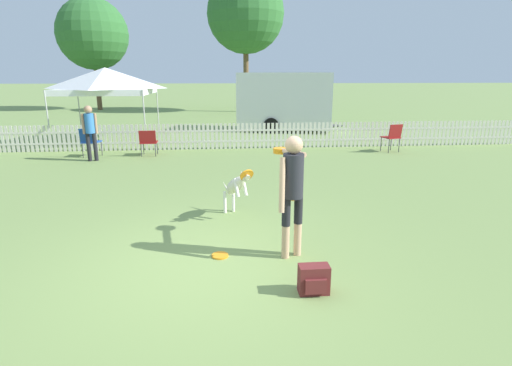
# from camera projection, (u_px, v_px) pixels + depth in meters

# --- Properties ---
(ground_plane) EXTENTS (240.00, 240.00, 0.00)m
(ground_plane) POSITION_uv_depth(u_px,v_px,m) (205.00, 266.00, 5.35)
(ground_plane) COLOR olive
(handler_person) EXTENTS (0.42, 1.12, 1.71)m
(handler_person) POSITION_uv_depth(u_px,v_px,m) (292.00, 182.00, 5.41)
(handler_person) COLOR tan
(handler_person) RESTS_ON ground_plane
(leaping_dog) EXTENTS (0.56, 1.07, 0.98)m
(leaping_dog) POSITION_uv_depth(u_px,v_px,m) (236.00, 185.00, 7.03)
(leaping_dog) COLOR beige
(leaping_dog) RESTS_ON ground_plane
(frisbee_near_handler) EXTENTS (0.24, 0.24, 0.02)m
(frisbee_near_handler) POSITION_uv_depth(u_px,v_px,m) (220.00, 256.00, 5.64)
(frisbee_near_handler) COLOR orange
(frisbee_near_handler) RESTS_ON ground_plane
(frisbee_near_dog) EXTENTS (0.24, 0.24, 0.02)m
(frisbee_near_dog) POSITION_uv_depth(u_px,v_px,m) (294.00, 199.00, 8.23)
(frisbee_near_dog) COLOR orange
(frisbee_near_dog) RESTS_ON ground_plane
(backpack_on_grass) EXTENTS (0.36, 0.22, 0.35)m
(backpack_on_grass) POSITION_uv_depth(u_px,v_px,m) (314.00, 280.00, 4.65)
(backpack_on_grass) COLOR maroon
(backpack_on_grass) RESTS_ON ground_plane
(picket_fence) EXTENTS (22.51, 0.04, 0.88)m
(picket_fence) POSITION_uv_depth(u_px,v_px,m) (212.00, 136.00, 13.70)
(picket_fence) COLOR beige
(picket_fence) RESTS_ON ground_plane
(folding_chair_blue_left) EXTENTS (0.57, 0.58, 0.91)m
(folding_chair_blue_left) POSITION_uv_depth(u_px,v_px,m) (90.00, 140.00, 12.30)
(folding_chair_blue_left) COLOR #333338
(folding_chair_blue_left) RESTS_ON ground_plane
(folding_chair_center) EXTENTS (0.52, 0.53, 0.82)m
(folding_chair_center) POSITION_uv_depth(u_px,v_px,m) (148.00, 141.00, 12.51)
(folding_chair_center) COLOR #333338
(folding_chair_center) RESTS_ON ground_plane
(folding_chair_green_right) EXTENTS (0.60, 0.61, 0.93)m
(folding_chair_green_right) POSITION_uv_depth(u_px,v_px,m) (393.00, 135.00, 13.12)
(folding_chair_green_right) COLOR #333338
(folding_chair_green_right) RESTS_ON ground_plane
(canopy_tent_main) EXTENTS (3.16, 3.16, 2.74)m
(canopy_tent_main) POSITION_uv_depth(u_px,v_px,m) (106.00, 81.00, 14.45)
(canopy_tent_main) COLOR #B2B2B2
(canopy_tent_main) RESTS_ON ground_plane
(spectator_standing) EXTENTS (0.40, 0.27, 1.63)m
(spectator_standing) POSITION_uv_depth(u_px,v_px,m) (90.00, 128.00, 11.66)
(spectator_standing) COLOR black
(spectator_standing) RESTS_ON ground_plane
(equipment_trailer) EXTENTS (5.09, 3.31, 2.58)m
(equipment_trailer) POSITION_uv_depth(u_px,v_px,m) (286.00, 100.00, 18.14)
(equipment_trailer) COLOR white
(equipment_trailer) RESTS_ON ground_plane
(tree_left_grove) EXTENTS (5.08, 5.08, 8.89)m
(tree_left_grove) POSITION_uv_depth(u_px,v_px,m) (246.00, 14.00, 26.19)
(tree_left_grove) COLOR brown
(tree_left_grove) RESTS_ON ground_plane
(tree_right_grove) EXTENTS (4.91, 4.91, 7.72)m
(tree_right_grove) POSITION_uv_depth(u_px,v_px,m) (93.00, 34.00, 28.06)
(tree_right_grove) COLOR brown
(tree_right_grove) RESTS_ON ground_plane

